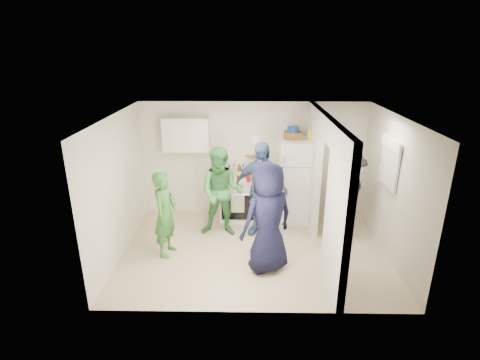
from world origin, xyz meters
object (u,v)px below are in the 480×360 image
blue_bowl (293,129)px  fridge (296,181)px  person_denim (261,189)px  person_green_left (165,214)px  person_navy (268,218)px  yellow_cup_stack_top (310,135)px  person_green_center (222,192)px  wicker_basket (293,135)px  stove (238,199)px  person_nook (346,195)px

blue_bowl → fridge: bearing=-26.6°
blue_bowl → person_denim: (-0.66, -0.69, -1.04)m
person_green_left → person_navy: person_navy is taller
person_navy → yellow_cup_stack_top: bearing=-145.8°
person_green_center → person_green_left: bearing=-136.1°
blue_bowl → person_green_center: blue_bowl is taller
wicker_basket → person_navy: wicker_basket is taller
stove → person_green_left: bearing=-130.2°
fridge → wicker_basket: wicker_basket is taller
fridge → person_nook: person_nook is taller
person_denim → person_navy: size_ratio=1.01×
person_green_center → person_denim: size_ratio=0.94×
stove → blue_bowl: 1.89m
fridge → person_denim: person_denim is taller
wicker_basket → person_nook: (0.96, -0.84, -0.96)m
person_green_center → person_navy: 1.48m
person_navy → stove: bearing=-103.8°
stove → person_green_left: size_ratio=0.59×
wicker_basket → yellow_cup_stack_top: 0.36m
person_green_left → person_nook: size_ratio=0.87×
wicker_basket → person_green_left: size_ratio=0.22×
wicker_basket → person_green_left: wicker_basket is taller
blue_bowl → person_nook: 1.68m
stove → yellow_cup_stack_top: bearing=-5.2°
yellow_cup_stack_top → person_navy: bearing=-116.7°
yellow_cup_stack_top → person_green_center: bearing=-161.5°
yellow_cup_stack_top → person_denim: yellow_cup_stack_top is taller
fridge → blue_bowl: size_ratio=7.45×
person_navy → person_green_center: bearing=-84.9°
person_navy → wicker_basket: bearing=-135.8°
yellow_cup_stack_top → person_green_center: 2.10m
wicker_basket → person_navy: (-0.59, -1.96, -0.92)m
fridge → person_navy: person_navy is taller
wicker_basket → yellow_cup_stack_top: yellow_cup_stack_top is taller
person_denim → person_navy: 1.28m
yellow_cup_stack_top → person_denim: 1.48m
blue_bowl → person_navy: 2.30m
yellow_cup_stack_top → person_denim: size_ratio=0.13×
wicker_basket → person_green_center: 1.87m
person_denim → person_nook: size_ratio=1.05×
person_denim → yellow_cup_stack_top: bearing=54.7°
person_green_center → person_nook: (2.38, -0.11, 0.01)m
yellow_cup_stack_top → person_green_left: bearing=-153.3°
fridge → yellow_cup_stack_top: bearing=-24.4°
person_green_left → wicker_basket: bearing=-44.8°
person_green_left → person_denim: (1.71, 0.82, 0.16)m
yellow_cup_stack_top → person_green_center: size_ratio=0.14×
stove → person_nook: person_nook is taller
person_green_left → person_navy: bearing=-91.5°
stove → person_denim: 0.94m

